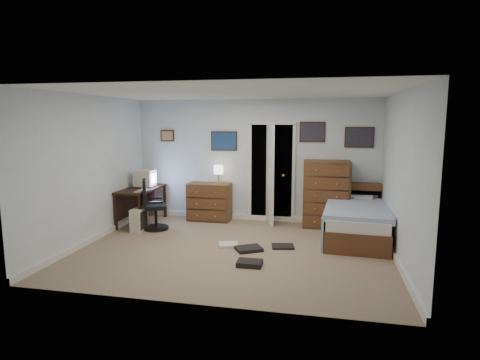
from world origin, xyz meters
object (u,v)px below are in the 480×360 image
Objects in this scene: low_dresser at (209,202)px; bed at (356,221)px; computer_desk at (138,196)px; office_chair at (153,210)px; tall_dresser at (326,194)px.

low_dresser is 0.42× the size of bed.
office_chair reaches higher than computer_desk.
office_chair is 1.26m from low_dresser.
tall_dresser is (3.23, 0.90, 0.28)m from office_chair.
bed is at bearing -21.10° from office_chair.
computer_desk is 0.68m from office_chair.
tall_dresser is 0.63× the size of bed.
low_dresser is 0.67× the size of tall_dresser.
bed is at bearing -55.12° from tall_dresser.
computer_desk is at bearing 117.12° from office_chair.
low_dresser is at bearing 21.16° from computer_desk.
computer_desk is 0.97× the size of tall_dresser.
low_dresser is (1.37, 0.51, -0.17)m from computer_desk.
low_dresser is at bearing 22.93° from office_chair.
office_chair is at bearing -173.16° from bed.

